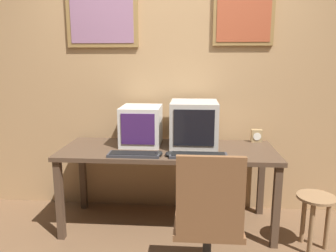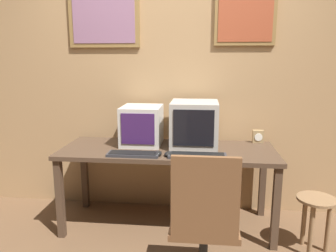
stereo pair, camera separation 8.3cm
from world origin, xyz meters
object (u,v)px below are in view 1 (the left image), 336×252
mouse_near_keyboard (169,154)px  mouse_far_corner (159,153)px  monitor_right (194,124)px  desk_clock (257,136)px  side_stool (315,210)px  monitor_left (141,125)px  keyboard_side (198,155)px  keyboard_main (134,154)px  office_chair (208,232)px

mouse_near_keyboard → mouse_far_corner: size_ratio=0.98×
monitor_right → desk_clock: size_ratio=3.64×
mouse_near_keyboard → side_stool: mouse_near_keyboard is taller
monitor_left → monitor_right: size_ratio=0.91×
monitor_left → mouse_far_corner: size_ratio=3.69×
monitor_left → desk_clock: bearing=8.8°
keyboard_side → mouse_near_keyboard: 0.23m
monitor_left → desk_clock: 1.07m
keyboard_main → side_stool: size_ratio=0.94×
monitor_left → keyboard_main: monitor_left is taller
keyboard_main → monitor_right: bearing=36.0°
monitor_right → keyboard_main: (-0.47, -0.34, -0.18)m
mouse_far_corner → desk_clock: size_ratio=0.90×
keyboard_main → mouse_near_keyboard: size_ratio=4.02×
side_stool → mouse_far_corner: bearing=176.8°
monitor_left → mouse_near_keyboard: monitor_left is taller
office_chair → monitor_left: bearing=120.8°
mouse_near_keyboard → mouse_far_corner: 0.09m
mouse_near_keyboard → mouse_far_corner: mouse_far_corner is taller
keyboard_side → mouse_near_keyboard: (-0.23, 0.01, 0.00)m
keyboard_side → office_chair: office_chair is taller
keyboard_side → mouse_far_corner: (-0.31, 0.01, 0.01)m
desk_clock → keyboard_side: bearing=-136.7°
keyboard_main → desk_clock: (1.05, 0.52, 0.05)m
desk_clock → mouse_far_corner: bearing=-149.5°
monitor_right → mouse_near_keyboard: 0.42m
keyboard_side → office_chair: bearing=-84.5°
monitor_right → desk_clock: bearing=17.1°
monitor_right → keyboard_side: monitor_right is taller
keyboard_side → side_stool: 0.99m
keyboard_side → mouse_far_corner: mouse_far_corner is taller
office_chair → side_stool: 1.00m
mouse_near_keyboard → side_stool: bearing=-3.5°
monitor_left → keyboard_main: bearing=-90.8°
keyboard_side → mouse_near_keyboard: bearing=178.2°
keyboard_main → office_chair: office_chair is taller
monitor_right → mouse_near_keyboard: monitor_right is taller
monitor_left → side_stool: size_ratio=0.87×
office_chair → side_stool: office_chair is taller
office_chair → side_stool: bearing=31.8°
desk_clock → side_stool: size_ratio=0.26×
mouse_far_corner → side_stool: (1.22, -0.07, -0.41)m
monitor_right → mouse_near_keyboard: (-0.19, -0.33, -0.18)m
keyboard_main → office_chair: size_ratio=0.44×
mouse_near_keyboard → desk_clock: bearing=33.2°
keyboard_main → mouse_far_corner: size_ratio=3.96×
monitor_right → office_chair: (0.09, -0.92, -0.51)m
mouse_near_keyboard → desk_clock: desk_clock is taller
keyboard_main → office_chair: 0.87m
monitor_right → mouse_far_corner: size_ratio=4.05×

